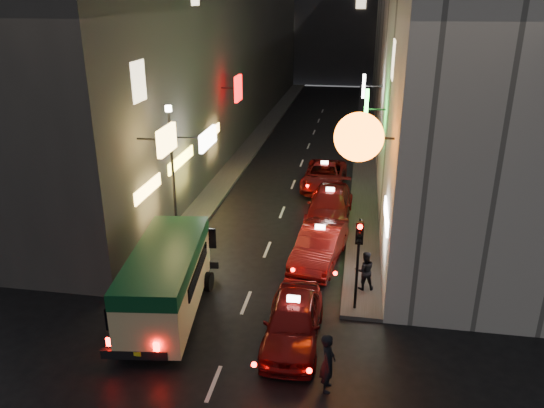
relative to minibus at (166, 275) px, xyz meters
The scene contains 13 objects.
building_left 28.29m from the minibus, 101.55° to the left, with size 7.67×52.00×18.00m.
building_right 29.68m from the minibus, 68.53° to the left, with size 8.09×52.00×18.00m.
sidewalk_left 26.87m from the minibus, 93.68° to the left, with size 1.50×52.00×0.15m, color #494644.
sidewalk_right 27.66m from the minibus, 75.79° to the left, with size 1.50×52.00×0.15m, color #494644.
minibus is the anchor object (origin of this frame).
taxi_near 4.68m from the minibus, ahead, with size 2.35×5.61×1.95m.
taxi_second 7.03m from the minibus, 45.16° to the left, with size 3.16×6.00×1.99m.
taxi_third 11.01m from the minibus, 62.70° to the left, with size 2.48×5.70×1.96m.
taxi_far 15.30m from the minibus, 73.30° to the left, with size 2.36×5.38×1.86m.
pedestrian_crossing 6.54m from the minibus, 26.43° to the right, with size 0.69×0.44×2.10m, color black.
pedestrian_sidewalk 7.40m from the minibus, 22.21° to the left, with size 0.66×0.41×1.76m, color black.
traffic_light 6.73m from the minibus, 10.74° to the left, with size 0.26×0.43×3.50m.
lamp_post 6.35m from the minibus, 106.17° to the left, with size 0.28×0.28×6.22m.
Camera 1 is at (3.80, -8.13, 10.64)m, focal length 35.00 mm.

